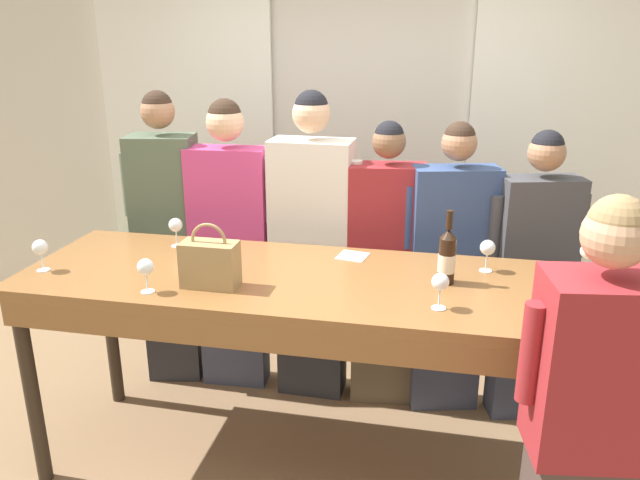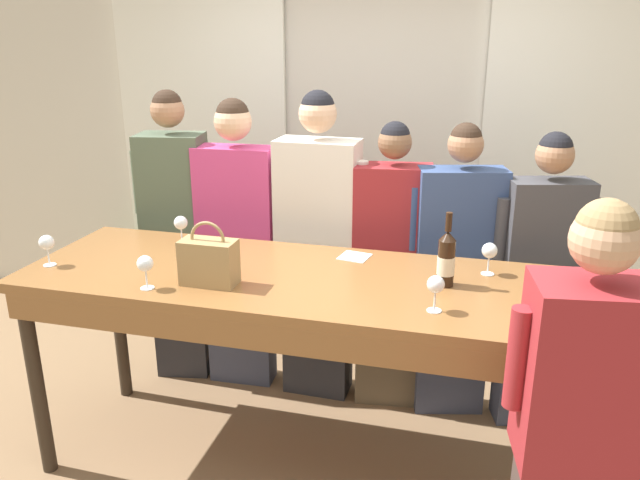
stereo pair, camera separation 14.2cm
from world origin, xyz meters
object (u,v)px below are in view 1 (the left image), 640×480
Objects in this scene: wine_glass_back_left at (588,253)px; guest_pink_top at (231,244)px; host_pouring at (584,433)px; guest_navy_coat at (450,270)px; guest_beige_cap at (532,277)px; wine_glass_front_mid at (440,283)px; tasting_bar at (315,300)px; wine_glass_center_left at (583,289)px; potted_plant at (128,276)px; wine_glass_center_right at (146,268)px; handbag at (210,263)px; wine_glass_front_left at (40,248)px; guest_striped_shirt at (385,266)px; guest_cream_sweater at (312,248)px; guest_olive_jacket at (168,239)px; wine_glass_front_right at (488,249)px; wine_glass_center_mid at (176,226)px.

guest_pink_top reaches higher than wine_glass_back_left.
guest_pink_top is 2.23m from host_pouring.
guest_navy_coat is at bearing 107.64° from host_pouring.
guest_navy_coat is 1.02× the size of guest_beige_cap.
wine_glass_back_left is at bearing 37.90° from wine_glass_front_mid.
wine_glass_back_left is at bearing 14.18° from tasting_bar.
wine_glass_center_left is 0.24× the size of potted_plant.
wine_glass_center_left and wine_glass_center_right have the same top height.
handbag is 1.54m from wine_glass_center_left.
wine_glass_front_left reaches higher than tasting_bar.
guest_striped_shirt is at bearing 155.39° from wine_glass_back_left.
guest_pink_top is at bearing 180.00° from guest_cream_sweater.
guest_striped_shirt is at bearing 0.00° from guest_cream_sweater.
wine_glass_front_mid is 1.04m from guest_striped_shirt.
wine_glass_front_mid is 0.75m from host_pouring.
guest_olive_jacket is at bearing 180.00° from guest_pink_top.
guest_navy_coat is at bearing 38.89° from wine_glass_center_right.
guest_cream_sweater is 1.09× the size of host_pouring.
wine_glass_center_right is 0.09× the size of guest_pink_top.
guest_striped_shirt reaches higher than wine_glass_front_right.
handbag is at bearing -138.63° from guest_navy_coat.
host_pouring is at bearing -43.08° from wine_glass_front_mid.
guest_pink_top is (-1.23, 0.95, -0.24)m from wine_glass_front_mid.
wine_glass_back_left is at bearing 77.33° from wine_glass_center_left.
wine_glass_center_mid is at bearing 159.82° from wine_glass_front_mid.
guest_olive_jacket is at bearing 180.00° from guest_beige_cap.
guest_striped_shirt is (0.67, 0.91, -0.30)m from handbag.
guest_olive_jacket is at bearing 169.02° from wine_glass_back_left.
wine_glass_center_mid is (-1.36, 0.50, -0.00)m from wine_glass_front_mid.
wine_glass_front_mid is 1.11m from guest_beige_cap.
wine_glass_front_left is at bearing -149.25° from guest_striped_shirt.
guest_striped_shirt is at bearing 180.00° from guest_beige_cap.
wine_glass_center_right is 1.67m from guest_navy_coat.
guest_navy_coat is (1.41, 0.45, -0.30)m from wine_glass_center_mid.
guest_olive_jacket is at bearing 120.95° from wine_glass_center_mid.
guest_cream_sweater is at bearing 39.51° from wine_glass_front_left.
wine_glass_center_left is 1.58m from guest_cream_sweater.
guest_pink_top is at bearing -0.00° from guest_olive_jacket.
wine_glass_back_left is at bearing -17.68° from guest_cream_sweater.
wine_glass_front_left is (-0.84, 0.01, 0.00)m from handbag.
wine_glass_front_right is at bearing -120.27° from guest_beige_cap.
wine_glass_back_left is at bearing -24.61° from guest_striped_shirt.
guest_olive_jacket reaches higher than guest_beige_cap.
guest_olive_jacket is 2.11m from guest_beige_cap.
guest_navy_coat is at bearing -16.48° from potted_plant.
guest_beige_cap is at bearing 13.66° from wine_glass_center_mid.
host_pouring is 2.60× the size of potted_plant.
host_pouring reaches higher than guest_beige_cap.
host_pouring reaches higher than tasting_bar.
guest_pink_top is 1.28m from guest_navy_coat.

